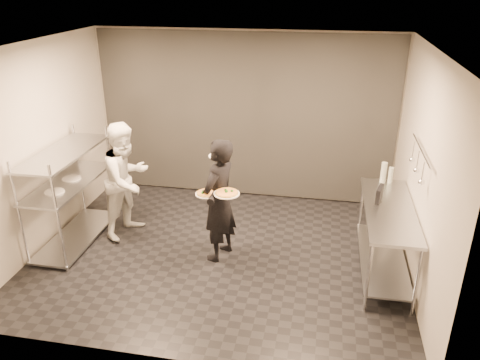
% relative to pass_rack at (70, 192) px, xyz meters
% --- Properties ---
extents(room_shell, '(5.00, 4.00, 2.80)m').
position_rel_pass_rack_xyz_m(room_shell, '(2.15, 1.18, 0.63)').
color(room_shell, black).
rests_on(room_shell, ground).
extents(pass_rack, '(0.60, 1.60, 1.50)m').
position_rel_pass_rack_xyz_m(pass_rack, '(0.00, 0.00, 0.00)').
color(pass_rack, silver).
rests_on(pass_rack, ground).
extents(prep_counter, '(0.60, 1.80, 0.92)m').
position_rel_pass_rack_xyz_m(prep_counter, '(4.33, 0.00, -0.14)').
color(prep_counter, silver).
rests_on(prep_counter, ground).
extents(utensil_rail, '(0.07, 1.20, 0.31)m').
position_rel_pass_rack_xyz_m(utensil_rail, '(4.58, 0.00, 0.78)').
color(utensil_rail, silver).
rests_on(utensil_rail, room_shell).
extents(waiter, '(0.58, 0.72, 1.69)m').
position_rel_pass_rack_xyz_m(waiter, '(2.17, -0.05, 0.08)').
color(waiter, black).
rests_on(waiter, ground).
extents(chef, '(0.89, 1.00, 1.71)m').
position_rel_pass_rack_xyz_m(chef, '(0.71, 0.36, 0.09)').
color(chef, white).
rests_on(chef, ground).
extents(pizza_plate_near, '(0.29, 0.29, 0.05)m').
position_rel_pass_rack_xyz_m(pizza_plate_near, '(2.05, -0.21, 0.25)').
color(pizza_plate_near, white).
rests_on(pizza_plate_near, waiter).
extents(pizza_plate_far, '(0.33, 0.33, 0.05)m').
position_rel_pass_rack_xyz_m(pizza_plate_far, '(2.32, -0.25, 0.30)').
color(pizza_plate_far, white).
rests_on(pizza_plate_far, waiter).
extents(salad_plate, '(0.29, 0.29, 0.07)m').
position_rel_pass_rack_xyz_m(salad_plate, '(2.11, 0.26, 0.61)').
color(salad_plate, white).
rests_on(salad_plate, waiter).
extents(pos_monitor, '(0.12, 0.27, 0.19)m').
position_rel_pass_rack_xyz_m(pos_monitor, '(4.21, 0.18, 0.25)').
color(pos_monitor, black).
rests_on(pos_monitor, prep_counter).
extents(bottle_green, '(0.08, 0.08, 0.29)m').
position_rel_pass_rack_xyz_m(bottle_green, '(4.31, 0.80, 0.29)').
color(bottle_green, '#96A395').
rests_on(bottle_green, prep_counter).
extents(bottle_clear, '(0.07, 0.07, 0.22)m').
position_rel_pass_rack_xyz_m(bottle_clear, '(4.41, 0.80, 0.26)').
color(bottle_clear, '#96A395').
rests_on(bottle_clear, prep_counter).
extents(bottle_dark, '(0.05, 0.05, 0.19)m').
position_rel_pass_rack_xyz_m(bottle_dark, '(4.31, 0.80, 0.25)').
color(bottle_dark, black).
rests_on(bottle_dark, prep_counter).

